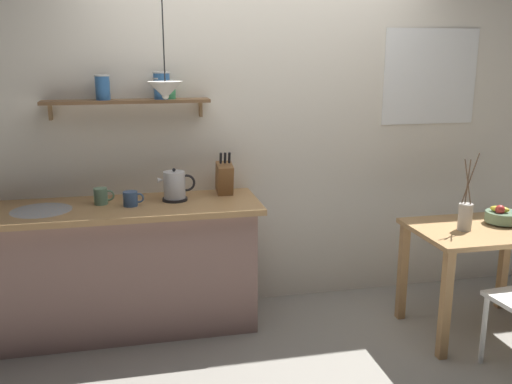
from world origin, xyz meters
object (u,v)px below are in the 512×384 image
object	(u,v)px
twig_vase	(465,216)
pendant_lamp	(165,90)
dining_table	(481,246)
electric_kettle	(175,186)
coffee_mug_by_sink	(101,196)
fruit_bowl	(502,216)
knife_block	(224,178)
coffee_mug_spare	(131,199)

from	to	relation	value
twig_vase	pendant_lamp	distance (m)	2.09
dining_table	twig_vase	bearing A→B (deg)	-172.36
electric_kettle	coffee_mug_by_sink	world-z (taller)	electric_kettle
twig_vase	electric_kettle	distance (m)	1.93
dining_table	pendant_lamp	world-z (taller)	pendant_lamp
dining_table	fruit_bowl	bearing A→B (deg)	16.35
twig_vase	electric_kettle	bearing A→B (deg)	161.94
knife_block	coffee_mug_by_sink	bearing A→B (deg)	-174.06
coffee_mug_by_sink	coffee_mug_spare	bearing A→B (deg)	-24.44
fruit_bowl	twig_vase	size ratio (longest dim) A/B	0.44
knife_block	coffee_mug_spare	size ratio (longest dim) A/B	2.27
pendant_lamp	coffee_mug_by_sink	bearing A→B (deg)	161.42
fruit_bowl	coffee_mug_spare	size ratio (longest dim) A/B	1.66
fruit_bowl	twig_vase	bearing A→B (deg)	-167.65
knife_block	coffee_mug_spare	xyz separation A→B (m)	(-0.65, -0.17, -0.07)
knife_block	pendant_lamp	distance (m)	0.78
knife_block	coffee_mug_spare	bearing A→B (deg)	-164.97
fruit_bowl	knife_block	distance (m)	1.91
fruit_bowl	pendant_lamp	size ratio (longest dim) A/B	0.35
fruit_bowl	coffee_mug_by_sink	distance (m)	2.70
twig_vase	coffee_mug_spare	bearing A→B (deg)	166.39
dining_table	coffee_mug_by_sink	distance (m)	2.55
twig_vase	knife_block	xyz separation A→B (m)	(-1.47, 0.69, 0.17)
twig_vase	pendant_lamp	bearing A→B (deg)	166.40
dining_table	coffee_mug_spare	world-z (taller)	coffee_mug_spare
electric_kettle	knife_block	world-z (taller)	knife_block
twig_vase	coffee_mug_by_sink	world-z (taller)	twig_vase
fruit_bowl	pendant_lamp	bearing A→B (deg)	170.18
pendant_lamp	electric_kettle	bearing A→B (deg)	71.48
dining_table	pendant_lamp	distance (m)	2.32
electric_kettle	coffee_mug_by_sink	size ratio (longest dim) A/B	1.90
electric_kettle	twig_vase	bearing A→B (deg)	-18.06
fruit_bowl	knife_block	bearing A→B (deg)	161.12
twig_vase	knife_block	size ratio (longest dim) A/B	1.66
dining_table	knife_block	bearing A→B (deg)	157.68
dining_table	pendant_lamp	xyz separation A→B (m)	(-2.03, 0.43, 1.03)
coffee_mug_by_sink	coffee_mug_spare	world-z (taller)	coffee_mug_by_sink
fruit_bowl	knife_block	world-z (taller)	knife_block
pendant_lamp	coffee_mug_spare	bearing A→B (deg)	166.27
knife_block	pendant_lamp	xyz separation A→B (m)	(-0.40, -0.23, 0.63)
dining_table	twig_vase	distance (m)	0.28
fruit_bowl	pendant_lamp	xyz separation A→B (m)	(-2.20, 0.38, 0.85)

